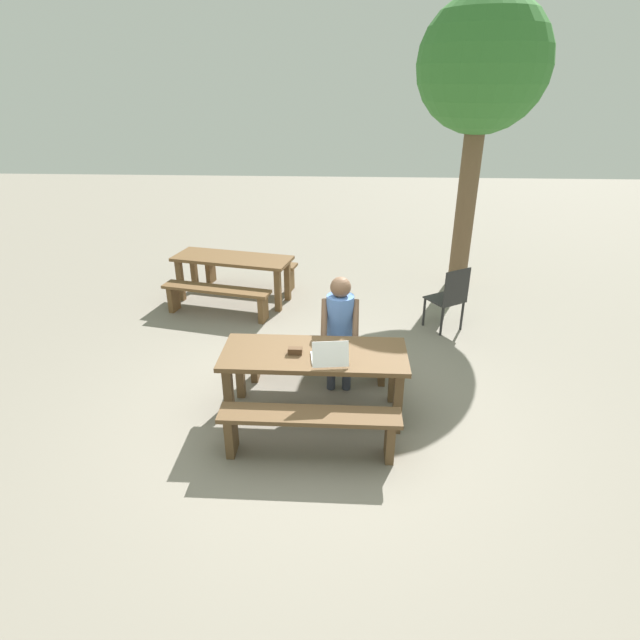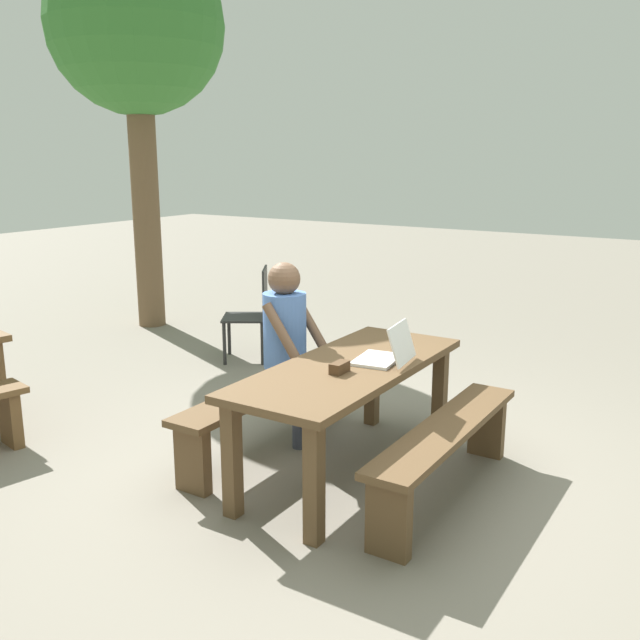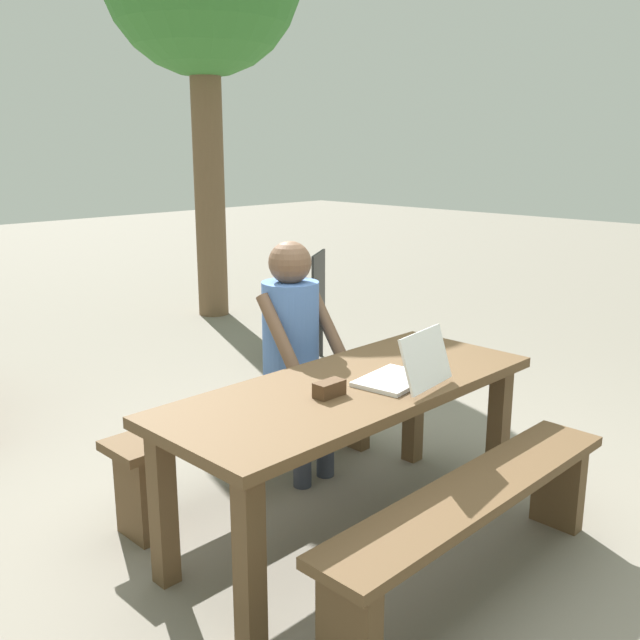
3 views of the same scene
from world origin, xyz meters
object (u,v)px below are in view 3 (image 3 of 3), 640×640
object	(u,v)px
picnic_table_front	(351,407)
small_pouch	(329,389)
plastic_chair	(305,305)
person_seated	(295,339)
laptop	(406,372)

from	to	relation	value
picnic_table_front	small_pouch	bearing A→B (deg)	-167.41
picnic_table_front	plastic_chair	bearing A→B (deg)	50.41
small_pouch	person_seated	world-z (taller)	person_seated
laptop	plastic_chair	xyz separation A→B (m)	(1.61, 2.33, -0.31)
laptop	person_seated	xyz separation A→B (m)	(0.09, 0.83, -0.03)
picnic_table_front	person_seated	distance (m)	0.71
person_seated	picnic_table_front	bearing A→B (deg)	-111.30
picnic_table_front	person_seated	world-z (taller)	person_seated
picnic_table_front	laptop	bearing A→B (deg)	-48.93
laptop	person_seated	bearing A→B (deg)	-103.61
person_seated	laptop	bearing A→B (deg)	-96.06
small_pouch	plastic_chair	bearing A→B (deg)	48.05
picnic_table_front	person_seated	xyz separation A→B (m)	(0.25, 0.65, 0.15)
laptop	plastic_chair	bearing A→B (deg)	-132.17
picnic_table_front	laptop	world-z (taller)	laptop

